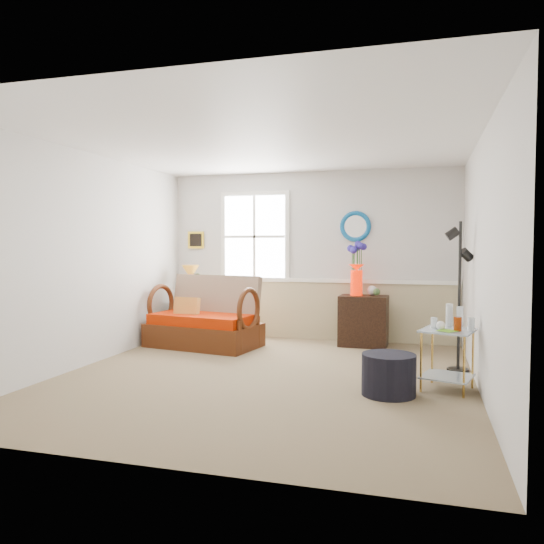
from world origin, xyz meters
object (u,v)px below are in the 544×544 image
(loveseat, at_px, (204,311))
(cabinet, at_px, (363,321))
(floor_lamp, at_px, (459,297))
(lamp_stand, at_px, (192,317))
(ottoman, at_px, (389,375))
(side_table, at_px, (447,360))

(loveseat, relative_size, cabinet, 2.12)
(floor_lamp, bearing_deg, lamp_stand, 156.92)
(lamp_stand, relative_size, ottoman, 1.23)
(cabinet, relative_size, side_table, 1.19)
(ottoman, bearing_deg, cabinet, 101.67)
(cabinet, distance_m, ottoman, 2.53)
(cabinet, relative_size, floor_lamp, 0.42)
(loveseat, distance_m, floor_lamp, 3.51)
(lamp_stand, distance_m, floor_lamp, 4.16)
(lamp_stand, distance_m, ottoman, 4.06)
(lamp_stand, relative_size, cabinet, 0.89)
(loveseat, distance_m, ottoman, 3.28)
(lamp_stand, xyz_separation_m, cabinet, (2.70, -0.00, 0.04))
(lamp_stand, xyz_separation_m, floor_lamp, (3.93, -1.25, 0.55))
(loveseat, distance_m, side_table, 3.60)
(lamp_stand, distance_m, cabinet, 2.70)
(floor_lamp, bearing_deg, loveseat, 165.06)
(loveseat, relative_size, ottoman, 2.95)
(ottoman, bearing_deg, floor_lamp, 59.57)
(floor_lamp, distance_m, ottoman, 1.57)
(cabinet, bearing_deg, loveseat, -161.72)
(loveseat, xyz_separation_m, lamp_stand, (-0.48, 0.67, -0.18))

